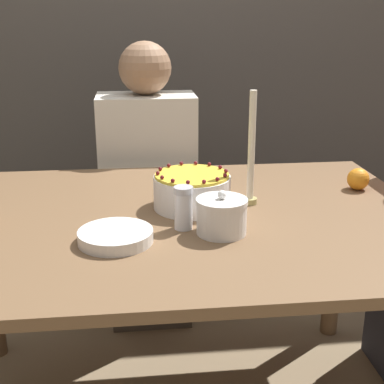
{
  "coord_description": "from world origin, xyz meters",
  "views": [
    {
      "loc": [
        -0.12,
        -1.45,
        1.3
      ],
      "look_at": [
        0.05,
        0.06,
        0.79
      ],
      "focal_mm": 50.0,
      "sensor_mm": 36.0,
      "label": 1
    }
  ],
  "objects_px": {
    "sugar_bowl": "(222,216)",
    "sugar_shaker": "(183,208)",
    "cake": "(192,191)",
    "person_man_blue_shirt": "(149,203)",
    "candle": "(251,158)"
  },
  "relations": [
    {
      "from": "sugar_bowl",
      "to": "sugar_shaker",
      "type": "xyz_separation_m",
      "value": [
        -0.1,
        0.04,
        0.01
      ]
    },
    {
      "from": "sugar_bowl",
      "to": "sugar_shaker",
      "type": "bearing_deg",
      "value": 155.83
    },
    {
      "from": "cake",
      "to": "person_man_blue_shirt",
      "type": "height_order",
      "value": "person_man_blue_shirt"
    },
    {
      "from": "sugar_bowl",
      "to": "person_man_blue_shirt",
      "type": "xyz_separation_m",
      "value": [
        -0.17,
        0.87,
        -0.27
      ]
    },
    {
      "from": "sugar_bowl",
      "to": "candle",
      "type": "bearing_deg",
      "value": 60.57
    },
    {
      "from": "cake",
      "to": "person_man_blue_shirt",
      "type": "bearing_deg",
      "value": 99.83
    },
    {
      "from": "person_man_blue_shirt",
      "to": "sugar_bowl",
      "type": "bearing_deg",
      "value": 101.1
    },
    {
      "from": "sugar_bowl",
      "to": "person_man_blue_shirt",
      "type": "distance_m",
      "value": 0.92
    },
    {
      "from": "person_man_blue_shirt",
      "to": "cake",
      "type": "bearing_deg",
      "value": 99.83
    },
    {
      "from": "sugar_bowl",
      "to": "candle",
      "type": "xyz_separation_m",
      "value": [
        0.13,
        0.22,
        0.1
      ]
    },
    {
      "from": "sugar_bowl",
      "to": "sugar_shaker",
      "type": "height_order",
      "value": "same"
    },
    {
      "from": "cake",
      "to": "candle",
      "type": "distance_m",
      "value": 0.21
    },
    {
      "from": "candle",
      "to": "sugar_bowl",
      "type": "bearing_deg",
      "value": -119.43
    },
    {
      "from": "candle",
      "to": "person_man_blue_shirt",
      "type": "xyz_separation_m",
      "value": [
        -0.3,
        0.64,
        -0.36
      ]
    },
    {
      "from": "sugar_shaker",
      "to": "person_man_blue_shirt",
      "type": "relative_size",
      "value": 0.1
    }
  ]
}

